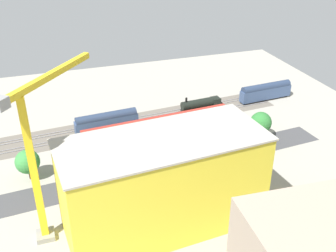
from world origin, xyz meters
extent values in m
plane|color=#9E998C|center=(0.00, 0.00, 0.00)|extent=(155.50, 155.50, 0.00)
cube|color=#665E54|center=(0.00, -22.53, 0.00)|extent=(97.92, 20.67, 0.01)
cube|color=#424244|center=(0.00, 4.64, 0.00)|extent=(97.59, 16.60, 0.01)
cube|color=#9E9EA8|center=(0.00, -25.78, 0.18)|extent=(96.90, 7.75, 0.12)
cube|color=#9E9EA8|center=(0.00, -24.34, 0.18)|extent=(96.90, 7.75, 0.12)
cube|color=#9E9EA8|center=(0.00, -20.71, 0.18)|extent=(96.90, 7.75, 0.12)
cube|color=#9E9EA8|center=(0.00, -19.27, 0.18)|extent=(96.90, 7.75, 0.12)
cube|color=#A82D23|center=(-5.35, -14.67, 4.10)|extent=(47.38, 8.07, 0.33)
cylinder|color=slate|center=(-26.51, -16.34, 1.97)|extent=(0.30, 0.30, 3.93)
cylinder|color=slate|center=(-5.35, -14.67, 1.97)|extent=(0.30, 0.30, 3.93)
cylinder|color=slate|center=(15.82, -13.00, 1.97)|extent=(0.30, 0.30, 3.93)
cube|color=black|center=(-24.13, -25.06, 0.50)|extent=(15.61, 3.78, 1.00)
cylinder|color=black|center=(-22.70, -24.95, 2.43)|extent=(12.77, 3.84, 2.86)
cube|color=black|center=(-28.97, -25.44, 1.69)|extent=(3.11, 3.28, 3.38)
cylinder|color=black|center=(-17.92, -24.57, 4.56)|extent=(0.70, 0.70, 1.40)
cube|color=black|center=(-48.25, -25.06, 0.30)|extent=(17.95, 3.74, 0.60)
cube|color=#384C72|center=(-48.25, -25.06, 2.59)|extent=(19.97, 4.47, 3.99)
cylinder|color=#273550|center=(-48.25, -25.06, 4.84)|extent=(19.18, 4.41, 2.93)
cube|color=black|center=(9.67, -19.99, 0.30)|extent=(17.60, 3.73, 0.60)
cube|color=#384C72|center=(9.67, -19.99, 2.58)|extent=(19.58, 4.47, 3.97)
cylinder|color=#273550|center=(9.67, -19.99, 4.82)|extent=(18.81, 4.41, 2.95)
cube|color=black|center=(-16.33, 8.60, 0.15)|extent=(3.69, 2.15, 0.30)
cube|color=black|center=(-16.33, 8.60, 0.67)|extent=(4.37, 2.29, 0.74)
cube|color=#1E2328|center=(-16.33, 8.60, 1.38)|extent=(2.51, 1.88, 0.68)
cube|color=black|center=(-10.78, 7.84, 0.15)|extent=(3.94, 2.06, 0.30)
cube|color=silver|center=(-10.78, 7.84, 0.71)|extent=(4.67, 2.21, 0.82)
cube|color=#1E2328|center=(-10.78, 7.84, 1.46)|extent=(2.67, 1.79, 0.68)
cube|color=black|center=(-3.70, 8.17, 0.15)|extent=(3.66, 1.91, 0.30)
cube|color=silver|center=(-3.70, 8.17, 0.66)|extent=(4.35, 2.01, 0.72)
cube|color=#1E2328|center=(-3.70, 8.17, 1.35)|extent=(2.46, 1.72, 0.66)
cube|color=black|center=(2.39, 8.32, 0.15)|extent=(4.16, 2.05, 0.30)
cube|color=navy|center=(2.39, 8.32, 0.70)|extent=(4.93, 2.19, 0.79)
cube|color=#1E2328|center=(2.39, 8.32, 1.42)|extent=(2.81, 1.79, 0.64)
cube|color=black|center=(8.65, 8.17, 0.15)|extent=(3.96, 2.10, 0.30)
cube|color=maroon|center=(8.65, 8.17, 0.74)|extent=(4.69, 2.24, 0.89)
cube|color=#1E2328|center=(8.65, 8.17, 1.50)|extent=(2.68, 1.84, 0.63)
cube|color=black|center=(14.80, 7.60, 0.15)|extent=(3.54, 1.85, 0.30)
cube|color=navy|center=(14.80, 7.60, 0.66)|extent=(4.20, 1.96, 0.72)
cube|color=#1E2328|center=(14.80, 7.60, 1.35)|extent=(2.39, 1.64, 0.66)
cube|color=yellow|center=(6.00, 24.89, 10.30)|extent=(41.94, 19.97, 20.60)
cube|color=#ADA89E|center=(6.00, 24.89, 20.80)|extent=(42.58, 20.61, 0.40)
cube|color=gray|center=(30.54, 21.40, 0.60)|extent=(3.60, 3.60, 1.20)
cube|color=yellow|center=(30.54, 21.40, 15.99)|extent=(1.40, 1.40, 31.98)
cube|color=yellow|center=(24.51, 14.11, 32.58)|extent=(16.82, 19.98, 1.20)
cube|color=gray|center=(33.41, 24.87, 32.58)|extent=(3.07, 3.12, 2.00)
cube|color=black|center=(15.82, 10.41, 0.25)|extent=(8.86, 2.60, 0.50)
cube|color=white|center=(14.78, 10.36, 2.05)|extent=(6.79, 2.76, 3.09)
cube|color=maroon|center=(19.16, 10.55, 1.62)|extent=(2.19, 2.56, 2.24)
cylinder|color=brown|center=(-27.11, 0.61, 1.35)|extent=(0.45, 0.45, 2.70)
sphere|color=#2D7233|center=(-27.11, 0.61, 4.38)|extent=(4.80, 4.80, 4.80)
cylinder|color=brown|center=(32.90, -1.28, 1.51)|extent=(0.56, 0.56, 3.02)
sphere|color=#38843D|center=(32.90, -1.28, 5.14)|extent=(6.08, 6.08, 6.08)
cylinder|color=brown|center=(2.62, -1.31, 1.55)|extent=(0.41, 0.41, 3.10)
sphere|color=#28662D|center=(2.62, -1.31, 4.82)|extent=(4.91, 4.91, 4.91)
cylinder|color=brown|center=(-5.70, -0.35, 1.86)|extent=(0.54, 0.54, 3.73)
sphere|color=#38843D|center=(-5.70, -0.35, 5.86)|extent=(6.10, 6.10, 6.10)
cylinder|color=brown|center=(-32.16, -1.02, 1.59)|extent=(0.54, 0.54, 3.18)
sphere|color=#2D7233|center=(-32.16, -1.02, 5.38)|extent=(6.31, 6.31, 6.31)
cylinder|color=brown|center=(22.40, -0.98, 1.99)|extent=(0.44, 0.44, 3.97)
sphere|color=#2D7233|center=(22.40, -0.98, 5.96)|extent=(5.67, 5.67, 5.67)
cylinder|color=#333333|center=(19.26, 9.59, 2.85)|extent=(0.16, 0.16, 5.70)
cube|color=black|center=(19.26, 9.59, 6.15)|extent=(0.36, 0.36, 0.90)
sphere|color=red|center=(19.48, 9.59, 6.45)|extent=(0.20, 0.20, 0.20)
camera|label=1|loc=(26.52, 89.21, 59.94)|focal=43.22mm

